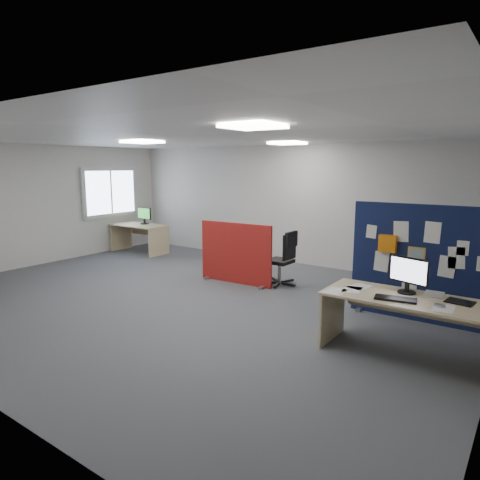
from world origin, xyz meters
The scene contains 17 objects.
floor centered at (0.00, 0.00, 0.00)m, with size 9.00×9.00×0.00m, color #575A60.
ceiling centered at (0.00, 0.00, 2.70)m, with size 9.00×7.00×0.02m, color white.
wall_back centered at (0.00, 3.50, 1.35)m, with size 9.00×0.02×2.70m, color silver.
wall_left centered at (-4.50, 0.00, 1.35)m, with size 0.02×7.00×2.70m, color silver.
window centered at (-4.44, 2.00, 1.55)m, with size 0.06×1.70×1.30m.
ceiling_lights centered at (0.33, 0.67, 2.67)m, with size 4.10×4.10×0.04m.
navy_divider centered at (3.47, 1.17, 0.85)m, with size 2.06×0.30×1.70m.
main_desk centered at (3.58, -0.14, 0.56)m, with size 1.82×0.81×0.73m.
monitor_main centered at (3.55, -0.01, 0.97)m, with size 0.49×0.21×0.44m.
keyboard centered at (3.52, -0.36, 0.74)m, with size 0.45×0.18×0.03m, color black.
mouse centered at (3.97, -0.33, 0.74)m, with size 0.10×0.06×0.03m, color gray.
paper_tray centered at (4.13, -0.04, 0.74)m, with size 0.28×0.22×0.01m, color black.
red_divider centered at (0.08, 1.30, 0.57)m, with size 1.55×0.30×1.17m.
second_desk centered at (-3.68, 2.28, 0.55)m, with size 1.50×0.75×0.73m.
monitor_second centered at (-3.64, 2.41, 0.97)m, with size 0.48×0.22×0.43m.
office_chair centered at (0.94, 1.68, 0.58)m, with size 0.65×0.68×1.02m.
desk_papers centered at (3.33, -0.20, 0.73)m, with size 1.42×0.87×0.00m.
Camera 1 is at (4.76, -5.17, 2.23)m, focal length 32.00 mm.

